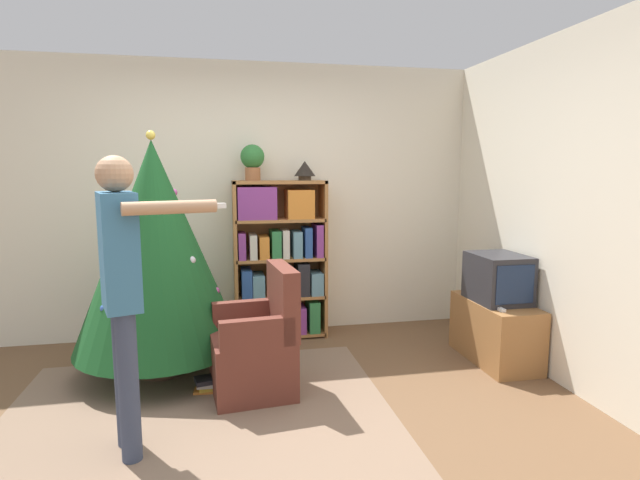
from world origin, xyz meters
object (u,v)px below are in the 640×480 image
television (498,278)px  standing_person (122,281)px  christmas_tree (156,246)px  table_lamp (305,169)px  bookshelf (280,259)px  armchair (258,349)px  potted_plant (253,160)px

television → standing_person: standing_person is taller
television → christmas_tree: 2.76m
television → table_lamp: table_lamp is taller
bookshelf → television: (1.69, -0.98, -0.05)m
television → standing_person: 2.91m
armchair → potted_plant: potted_plant is taller
christmas_tree → armchair: christmas_tree is taller
bookshelf → armchair: bearing=-104.4°
television → potted_plant: size_ratio=1.51×
bookshelf → standing_person: 2.13m
bookshelf → potted_plant: 0.96m
bookshelf → armchair: (-0.31, -1.19, -0.44)m
armchair → potted_plant: (0.07, 1.20, 1.37)m
television → christmas_tree: (-2.73, 0.29, 0.30)m
christmas_tree → potted_plant: bearing=41.4°
television → christmas_tree: size_ratio=0.26×
television → table_lamp: 1.97m
bookshelf → table_lamp: bearing=2.3°
table_lamp → christmas_tree: bearing=-151.3°
christmas_tree → potted_plant: (0.80, 0.70, 0.67)m
standing_person → potted_plant: bearing=138.5°
potted_plant → bookshelf: bearing=-2.4°
christmas_tree → standing_person: size_ratio=1.13×
bookshelf → standing_person: bearing=-120.6°
armchair → potted_plant: bearing=170.9°
standing_person → television: bearing=89.9°
television → potted_plant: 2.38m
potted_plant → standing_person: bearing=-114.6°
bookshelf → table_lamp: (0.25, 0.01, 0.84)m
potted_plant → christmas_tree: bearing=-138.6°
armchair → standing_person: size_ratio=0.55×
standing_person → armchair: bearing=112.7°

